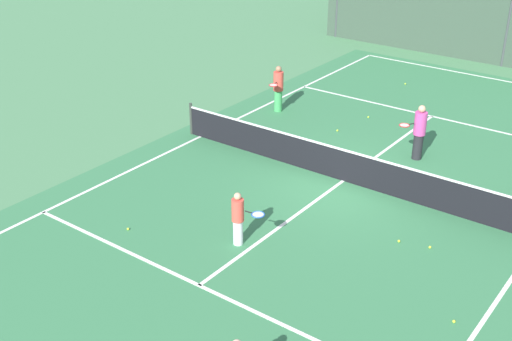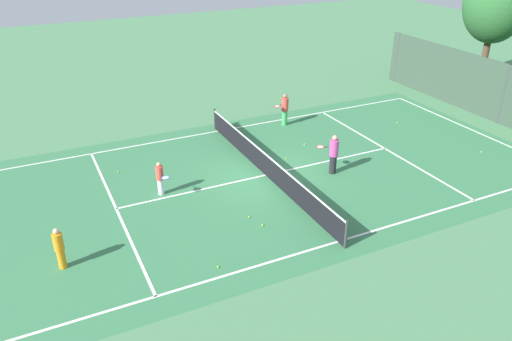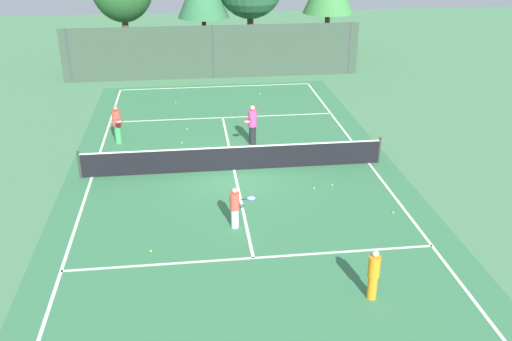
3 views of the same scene
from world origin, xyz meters
name	(u,v)px [view 2 (image 2 of 3)]	position (x,y,z in m)	size (l,w,h in m)	color
ground_plane	(266,175)	(0.00, 0.00, 0.00)	(80.00, 80.00, 0.00)	#4C8456
court_surface	(266,175)	(0.00, 0.00, 0.00)	(13.00, 25.00, 0.01)	#387A4C
tennis_net	(266,165)	(0.00, 0.00, 0.51)	(11.90, 0.10, 1.10)	#333833
perimeter_fence	(504,95)	(0.00, 14.00, 1.60)	(18.00, 0.12, 3.20)	#384C3D
tree_2	(496,3)	(-5.54, 18.69, 5.15)	(4.11, 3.63, 7.64)	brown
player_0	(285,109)	(-4.80, 3.53, 0.88)	(0.56, 0.95, 1.71)	#3FA559
player_1	(160,178)	(-0.35, -4.51, 0.73)	(0.88, 0.42, 1.41)	silver
player_2	(59,248)	(2.86, -8.67, 0.75)	(0.31, 0.31, 1.46)	orange
player_3	(333,154)	(1.05, 2.69, 0.91)	(0.70, 0.93, 1.77)	#232328
tennis_ball_0	(251,145)	(-3.08, 0.75, 0.03)	(0.07, 0.07, 0.07)	#CCE533
tennis_ball_1	(286,158)	(-1.06, 1.58, 0.03)	(0.07, 0.07, 0.07)	#CCE533
tennis_ball_2	(263,225)	(3.50, -1.90, 0.03)	(0.07, 0.07, 0.07)	#CCE533
tennis_ball_3	(304,144)	(-2.04, 3.14, 0.03)	(0.07, 0.07, 0.07)	#CCE533
tennis_ball_4	(481,152)	(2.37, 10.21, 0.03)	(0.07, 0.07, 0.07)	#CCE533
tennis_ball_5	(397,123)	(-2.33, 9.12, 0.03)	(0.07, 0.07, 0.07)	#CCE533
tennis_ball_6	(118,172)	(-3.02, -5.68, 0.03)	(0.07, 0.07, 0.07)	#CCE533
tennis_ball_7	(249,217)	(2.77, -2.10, 0.03)	(0.07, 0.07, 0.07)	#CCE533
tennis_ball_8	(218,267)	(5.03, -4.25, 0.03)	(0.07, 0.07, 0.07)	#CCE533
tennis_ball_9	(337,140)	(-1.79, 4.89, 0.03)	(0.07, 0.07, 0.07)	#CCE533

